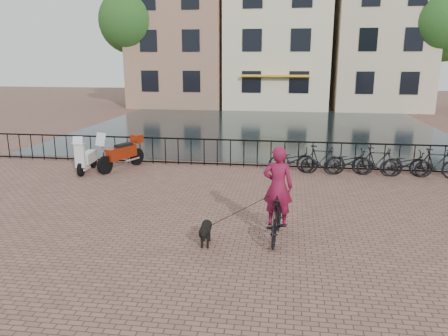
# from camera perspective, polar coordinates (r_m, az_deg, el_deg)

# --- Properties ---
(ground) EXTENTS (100.00, 100.00, 0.00)m
(ground) POSITION_cam_1_polar(r_m,az_deg,el_deg) (8.82, -2.94, -12.38)
(ground) COLOR brown
(ground) RESTS_ON ground
(canal_water) EXTENTS (20.00, 20.00, 0.00)m
(canal_water) POSITION_cam_1_polar(r_m,az_deg,el_deg) (25.39, 4.77, 5.21)
(canal_water) COLOR black
(canal_water) RESTS_ON ground
(railing) EXTENTS (20.00, 0.05, 1.02)m
(railing) POSITION_cam_1_polar(r_m,az_deg,el_deg) (16.18, 2.61, 1.91)
(railing) COLOR black
(railing) RESTS_ON ground
(canal_house_left) EXTENTS (7.50, 9.00, 12.80)m
(canal_house_left) POSITION_cam_1_polar(r_m,az_deg,el_deg) (38.89, -5.34, 17.76)
(canal_house_left) COLOR #8E6853
(canal_house_left) RESTS_ON ground
(canal_house_mid) EXTENTS (8.00, 9.50, 11.80)m
(canal_house_mid) POSITION_cam_1_polar(r_m,az_deg,el_deg) (37.79, 7.10, 17.05)
(canal_house_mid) COLOR beige
(canal_house_mid) RESTS_ON ground
(canal_house_right) EXTENTS (7.00, 9.00, 13.30)m
(canal_house_right) POSITION_cam_1_polar(r_m,az_deg,el_deg) (38.45, 19.72, 17.44)
(canal_house_right) COLOR #C0AE8F
(canal_house_right) RESTS_ON ground
(tree_far_left) EXTENTS (5.04, 5.04, 9.27)m
(tree_far_left) POSITION_cam_1_polar(r_m,az_deg,el_deg) (37.05, -12.05, 18.21)
(tree_far_left) COLOR black
(tree_far_left) RESTS_ON ground
(tree_far_right) EXTENTS (4.76, 4.76, 8.76)m
(tree_far_right) POSITION_cam_1_polar(r_m,az_deg,el_deg) (36.33, 26.25, 16.60)
(tree_far_right) COLOR black
(tree_far_right) RESTS_ON ground
(cyclist) EXTENTS (0.82, 1.85, 2.48)m
(cyclist) POSITION_cam_1_polar(r_m,az_deg,el_deg) (9.62, 7.00, -4.10)
(cyclist) COLOR black
(cyclist) RESTS_ON ground
(dog) EXTENTS (0.34, 0.85, 0.56)m
(dog) POSITION_cam_1_polar(r_m,az_deg,el_deg) (9.54, -2.41, -8.41)
(dog) COLOR black
(dog) RESTS_ON ground
(motorcycle) EXTENTS (1.29, 2.13, 1.50)m
(motorcycle) POSITION_cam_1_polar(r_m,az_deg,el_deg) (16.17, -13.31, 2.42)
(motorcycle) COLOR maroon
(motorcycle) RESTS_ON ground
(scooter) EXTENTS (0.57, 1.57, 1.43)m
(scooter) POSITION_cam_1_polar(r_m,az_deg,el_deg) (16.14, -17.54, 1.98)
(scooter) COLOR beige
(scooter) RESTS_ON ground
(parked_bike_0) EXTENTS (1.74, 0.66, 0.90)m
(parked_bike_0) POSITION_cam_1_polar(r_m,az_deg,el_deg) (15.53, 9.00, 1.02)
(parked_bike_0) COLOR black
(parked_bike_0) RESTS_ON ground
(parked_bike_1) EXTENTS (1.69, 0.59, 1.00)m
(parked_bike_1) POSITION_cam_1_polar(r_m,az_deg,el_deg) (15.56, 12.50, 1.07)
(parked_bike_1) COLOR black
(parked_bike_1) RESTS_ON ground
(parked_bike_2) EXTENTS (1.77, 0.78, 0.90)m
(parked_bike_2) POSITION_cam_1_polar(r_m,az_deg,el_deg) (15.67, 15.96, 0.76)
(parked_bike_2) COLOR black
(parked_bike_2) RESTS_ON ground
(parked_bike_3) EXTENTS (1.70, 0.64, 1.00)m
(parked_bike_3) POSITION_cam_1_polar(r_m,az_deg,el_deg) (15.81, 19.38, 0.80)
(parked_bike_3) COLOR black
(parked_bike_3) RESTS_ON ground
(parked_bike_4) EXTENTS (1.73, 0.65, 0.90)m
(parked_bike_4) POSITION_cam_1_polar(r_m,az_deg,el_deg) (16.04, 22.69, 0.50)
(parked_bike_4) COLOR black
(parked_bike_4) RESTS_ON ground
(parked_bike_5) EXTENTS (1.70, 0.64, 1.00)m
(parked_bike_5) POSITION_cam_1_polar(r_m,az_deg,el_deg) (16.29, 25.95, 0.54)
(parked_bike_5) COLOR black
(parked_bike_5) RESTS_ON ground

